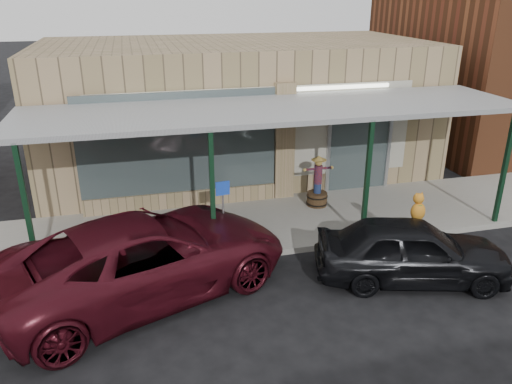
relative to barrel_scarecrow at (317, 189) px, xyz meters
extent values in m
plane|color=black|center=(-1.41, -4.23, -0.63)|extent=(120.00, 120.00, 0.00)
cube|color=gray|center=(-1.41, -0.63, -0.56)|extent=(40.00, 3.20, 0.15)
cube|color=#9A7F5E|center=(-1.41, 3.97, 1.47)|extent=(12.00, 6.00, 4.20)
cube|color=#414D4F|center=(-3.61, 0.82, 1.27)|extent=(5.20, 0.06, 2.80)
cube|color=#414D4F|center=(1.59, 0.95, 0.87)|extent=(1.80, 0.06, 2.80)
cube|color=#9A7F5E|center=(-0.71, 0.87, 1.07)|extent=(0.55, 0.30, 3.40)
cube|color=#9A7F5E|center=(-3.61, 0.87, -0.28)|extent=(5.20, 0.30, 0.50)
cube|color=#A3A090|center=(-1.41, 0.94, 1.37)|extent=(9.00, 0.02, 2.60)
cube|color=white|center=(-1.41, 0.91, 2.57)|extent=(7.50, 0.03, 0.10)
cube|color=gray|center=(-1.41, -0.63, 2.42)|extent=(12.00, 3.00, 0.12)
cube|color=black|center=(-6.91, -2.08, 0.92)|extent=(0.10, 0.10, 2.95)
cube|color=black|center=(-3.21, -2.08, 0.92)|extent=(0.10, 0.10, 2.95)
cube|color=black|center=(0.39, -2.08, 0.92)|extent=(0.10, 0.10, 2.95)
cube|color=black|center=(4.09, -2.08, 0.92)|extent=(0.10, 0.10, 2.95)
cylinder|color=#47331C|center=(0.00, 0.00, -0.30)|extent=(0.56, 0.56, 0.37)
cylinder|color=navy|center=(0.00, 0.00, 0.02)|extent=(0.20, 0.20, 0.28)
cylinder|color=maroon|center=(0.00, 0.00, 0.41)|extent=(0.22, 0.22, 0.51)
sphere|color=#DCA354|center=(0.00, 0.00, 0.77)|extent=(0.20, 0.20, 0.20)
cone|color=#DCA354|center=(0.00, 0.00, 0.89)|extent=(0.33, 0.33, 0.13)
cylinder|color=#47331C|center=(-3.92, -1.37, -0.29)|extent=(0.74, 0.74, 0.39)
ellipsoid|color=#EA570E|center=(-3.92, -1.37, 0.04)|extent=(0.32, 0.32, 0.26)
cylinder|color=#4C471E|center=(-3.92, -1.37, 0.19)|extent=(0.04, 0.04, 0.06)
cylinder|color=gray|center=(-2.91, -1.64, 0.14)|extent=(0.04, 0.04, 1.24)
cube|color=blue|center=(-2.91, -1.64, 0.92)|extent=(0.32, 0.06, 0.32)
imported|color=black|center=(0.64, -3.82, 0.04)|extent=(4.22, 2.57, 1.34)
ellipsoid|color=orange|center=(1.16, -3.07, 0.53)|extent=(0.33, 0.27, 0.42)
sphere|color=orange|center=(1.16, -3.03, 0.83)|extent=(0.24, 0.24, 0.24)
cylinder|color=#176919|center=(1.16, -3.07, 0.70)|extent=(0.16, 0.16, 0.02)
imported|color=#440D17|center=(-4.72, -3.00, 0.17)|extent=(6.35, 4.58, 1.61)
camera|label=1|loc=(-4.70, -11.88, 5.02)|focal=35.00mm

